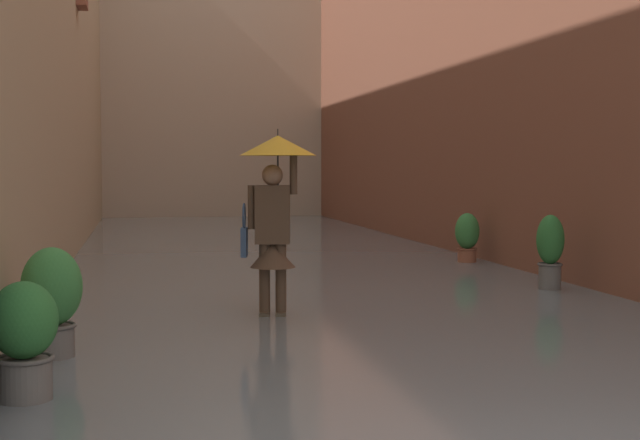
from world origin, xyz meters
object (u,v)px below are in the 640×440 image
at_px(person_wading, 274,195).
at_px(potted_plant_far_left, 467,237).
at_px(potted_plant_mid_right, 52,299).
at_px(potted_plant_mid_left, 550,251).
at_px(potted_plant_near_right, 24,339).

distance_m(person_wading, potted_plant_far_left, 6.35).
height_order(person_wading, potted_plant_mid_right, person_wading).
distance_m(person_wading, potted_plant_mid_left, 4.23).
distance_m(potted_plant_near_right, potted_plant_far_left, 10.19).
relative_size(potted_plant_mid_right, potted_plant_near_right, 1.12).
bearing_deg(potted_plant_mid_left, potted_plant_far_left, -92.17).
xyz_separation_m(potted_plant_mid_right, potted_plant_far_left, (-6.25, -6.57, -0.07)).
bearing_deg(potted_plant_far_left, potted_plant_mid_right, 46.45).
xyz_separation_m(potted_plant_mid_right, potted_plant_near_right, (0.06, 1.43, -0.07)).
relative_size(person_wading, potted_plant_far_left, 2.34).
relative_size(potted_plant_far_left, potted_plant_mid_left, 0.85).
bearing_deg(potted_plant_mid_right, person_wading, -141.22).
distance_m(potted_plant_mid_right, potted_plant_mid_left, 6.87).
height_order(person_wading, potted_plant_mid_left, person_wading).
height_order(potted_plant_mid_right, potted_plant_near_right, potted_plant_mid_right).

